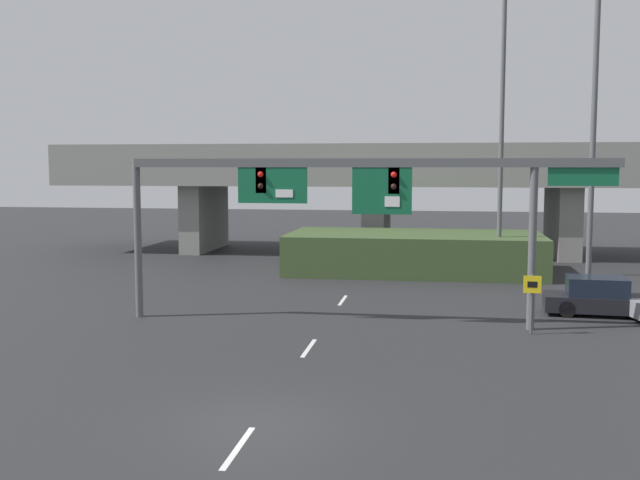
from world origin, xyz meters
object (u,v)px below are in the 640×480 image
at_px(signal_gantry, 354,189).
at_px(parked_sedan_near_right, 600,298).
at_px(highway_light_pole_near, 502,116).
at_px(highway_light_pole_far, 594,124).
at_px(speed_limit_sign, 532,295).

height_order(signal_gantry, parked_sedan_near_right, signal_gantry).
relative_size(highway_light_pole_near, highway_light_pole_far, 1.10).
xyz_separation_m(highway_light_pole_far, parked_sedan_near_right, (-0.13, -3.09, -6.89)).
xyz_separation_m(speed_limit_sign, parked_sedan_near_right, (3.05, 3.90, -0.69)).
xyz_separation_m(highway_light_pole_near, highway_light_pole_far, (3.29, -6.23, -0.74)).
height_order(signal_gantry, speed_limit_sign, signal_gantry).
bearing_deg(speed_limit_sign, highway_light_pole_far, 65.52).
bearing_deg(highway_light_pole_near, signal_gantry, -116.40).
distance_m(speed_limit_sign, highway_light_pole_far, 9.87).
xyz_separation_m(signal_gantry, highway_light_pole_far, (9.47, 6.22, 2.60)).
bearing_deg(parked_sedan_near_right, speed_limit_sign, -123.95).
bearing_deg(highway_light_pole_far, signal_gantry, -146.69).
bearing_deg(signal_gantry, highway_light_pole_near, 63.60).
height_order(signal_gantry, highway_light_pole_far, highway_light_pole_far).
distance_m(signal_gantry, parked_sedan_near_right, 10.74).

